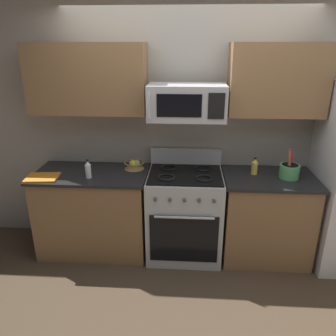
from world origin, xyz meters
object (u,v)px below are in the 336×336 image
(fruit_basket, at_px, (134,164))
(bottle_oil, at_px, (255,167))
(bottle_vinegar, at_px, (88,170))
(microwave, at_px, (187,102))
(cutting_board, at_px, (42,177))
(range_oven, at_px, (184,213))
(utensil_crock, at_px, (289,171))

(fruit_basket, distance_m, bottle_oil, 1.25)
(bottle_vinegar, bearing_deg, fruit_basket, 34.66)
(microwave, bearing_deg, cutting_board, -171.63)
(microwave, xyz_separation_m, cutting_board, (-1.41, -0.21, -0.72))
(microwave, bearing_deg, range_oven, -89.95)
(range_oven, bearing_deg, bottle_oil, 5.46)
(microwave, height_order, cutting_board, microwave)
(fruit_basket, bearing_deg, microwave, -12.04)
(range_oven, relative_size, bottle_vinegar, 5.74)
(range_oven, relative_size, fruit_basket, 5.04)
(range_oven, relative_size, utensil_crock, 3.62)
(microwave, bearing_deg, utensil_crock, -2.29)
(range_oven, height_order, microwave, microwave)
(bottle_vinegar, bearing_deg, range_oven, 8.28)
(cutting_board, bearing_deg, microwave, 8.37)
(utensil_crock, distance_m, bottle_oil, 0.33)
(fruit_basket, bearing_deg, cutting_board, -159.50)
(bottle_vinegar, bearing_deg, microwave, 9.96)
(range_oven, bearing_deg, bottle_vinegar, -171.72)
(fruit_basket, distance_m, bottle_vinegar, 0.50)
(utensil_crock, height_order, bottle_oil, utensil_crock)
(fruit_basket, bearing_deg, bottle_oil, -3.60)
(bottle_oil, relative_size, bottle_vinegar, 0.93)
(bottle_vinegar, bearing_deg, bottle_oil, 7.09)
(cutting_board, relative_size, bottle_oil, 1.73)
(utensil_crock, xyz_separation_m, bottle_oil, (-0.32, 0.08, 0.00))
(utensil_crock, height_order, bottle_vinegar, utensil_crock)
(utensil_crock, relative_size, cutting_board, 0.99)
(range_oven, height_order, utensil_crock, utensil_crock)
(bottle_oil, xyz_separation_m, bottle_vinegar, (-1.65, -0.21, 0.01))
(fruit_basket, relative_size, cutting_board, 0.71)
(bottle_oil, bearing_deg, utensil_crock, -13.68)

